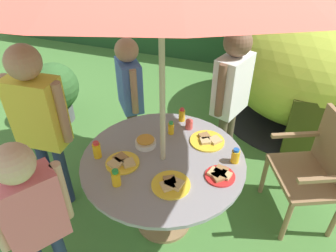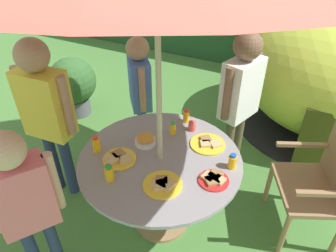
{
  "view_description": "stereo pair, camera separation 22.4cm",
  "coord_description": "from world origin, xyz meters",
  "px_view_note": "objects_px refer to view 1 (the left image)",
  "views": [
    {
      "loc": [
        0.58,
        -1.54,
        2.15
      ],
      "look_at": [
        -0.03,
        0.18,
        0.84
      ],
      "focal_mm": 33.32,
      "sensor_mm": 36.0,
      "label": 1
    },
    {
      "loc": [
        0.79,
        -1.45,
        2.15
      ],
      "look_at": [
        -0.03,
        0.18,
        0.84
      ],
      "focal_mm": 33.32,
      "sensor_mm": 36.0,
      "label": 2
    }
  ],
  "objects_px": {
    "juice_bottle_far_left": "(171,128)",
    "potted_plant": "(55,90)",
    "child_in_blue_shirt": "(129,85)",
    "plate_near_right": "(171,184)",
    "child_in_white_shirt": "(232,85)",
    "plate_center_back": "(122,162)",
    "wooden_chair": "(318,167)",
    "juice_bottle_center_front": "(116,178)",
    "juice_bottle_mid_left": "(182,115)",
    "cup_near": "(189,124)",
    "juice_bottle_mid_right": "(97,150)",
    "plate_back_edge": "(220,175)",
    "plate_far_right": "(208,140)",
    "juice_bottle_near_left": "(235,156)",
    "snack_bowl": "(146,142)",
    "garden_table": "(163,174)",
    "dome_tent": "(311,63)",
    "child_in_pink_shirt": "(31,210)",
    "child_in_yellow_shirt": "(38,113)"
  },
  "relations": [
    {
      "from": "juice_bottle_far_left",
      "to": "potted_plant",
      "type": "bearing_deg",
      "value": 157.4
    },
    {
      "from": "child_in_blue_shirt",
      "to": "plate_near_right",
      "type": "xyz_separation_m",
      "value": [
        0.74,
        -0.96,
        -0.09
      ]
    },
    {
      "from": "child_in_white_shirt",
      "to": "child_in_blue_shirt",
      "type": "xyz_separation_m",
      "value": [
        -0.91,
        -0.15,
        -0.09
      ]
    },
    {
      "from": "child_in_blue_shirt",
      "to": "plate_center_back",
      "type": "distance_m",
      "value": 0.95
    },
    {
      "from": "wooden_chair",
      "to": "child_in_blue_shirt",
      "type": "bearing_deg",
      "value": -122.81
    },
    {
      "from": "juice_bottle_center_front",
      "to": "juice_bottle_mid_left",
      "type": "xyz_separation_m",
      "value": [
        0.17,
        0.82,
        -0.0
      ]
    },
    {
      "from": "plate_near_right",
      "to": "cup_near",
      "type": "distance_m",
      "value": 0.64
    },
    {
      "from": "plate_center_back",
      "to": "juice_bottle_mid_right",
      "type": "distance_m",
      "value": 0.2
    },
    {
      "from": "plate_back_edge",
      "to": "cup_near",
      "type": "height_order",
      "value": "cup_near"
    },
    {
      "from": "plate_far_right",
      "to": "cup_near",
      "type": "relative_size",
      "value": 3.49
    },
    {
      "from": "wooden_chair",
      "to": "child_in_white_shirt",
      "type": "height_order",
      "value": "child_in_white_shirt"
    },
    {
      "from": "juice_bottle_center_front",
      "to": "juice_bottle_near_left",
      "type": "bearing_deg",
      "value": 34.76
    },
    {
      "from": "snack_bowl",
      "to": "plate_back_edge",
      "type": "bearing_deg",
      "value": -12.85
    },
    {
      "from": "garden_table",
      "to": "cup_near",
      "type": "xyz_separation_m",
      "value": [
        0.07,
        0.41,
        0.19
      ]
    },
    {
      "from": "plate_center_back",
      "to": "juice_bottle_center_front",
      "type": "xyz_separation_m",
      "value": [
        0.05,
        -0.19,
        0.04
      ]
    },
    {
      "from": "garden_table",
      "to": "wooden_chair",
      "type": "relative_size",
      "value": 1.26
    },
    {
      "from": "juice_bottle_far_left",
      "to": "juice_bottle_mid_right",
      "type": "distance_m",
      "value": 0.59
    },
    {
      "from": "dome_tent",
      "to": "snack_bowl",
      "type": "xyz_separation_m",
      "value": [
        -1.18,
        -2.0,
        0.05
      ]
    },
    {
      "from": "juice_bottle_near_left",
      "to": "juice_bottle_mid_left",
      "type": "height_order",
      "value": "juice_bottle_mid_left"
    },
    {
      "from": "cup_near",
      "to": "child_in_pink_shirt",
      "type": "bearing_deg",
      "value": -116.02
    },
    {
      "from": "plate_near_right",
      "to": "plate_back_edge",
      "type": "xyz_separation_m",
      "value": [
        0.27,
        0.18,
        0.0
      ]
    },
    {
      "from": "dome_tent",
      "to": "juice_bottle_mid_right",
      "type": "height_order",
      "value": "dome_tent"
    },
    {
      "from": "wooden_chair",
      "to": "juice_bottle_mid_left",
      "type": "relative_size",
      "value": 7.86
    },
    {
      "from": "child_in_white_shirt",
      "to": "juice_bottle_near_left",
      "type": "height_order",
      "value": "child_in_white_shirt"
    },
    {
      "from": "juice_bottle_mid_right",
      "to": "child_in_blue_shirt",
      "type": "bearing_deg",
      "value": 100.46
    },
    {
      "from": "juice_bottle_near_left",
      "to": "child_in_blue_shirt",
      "type": "bearing_deg",
      "value": 150.92
    },
    {
      "from": "child_in_pink_shirt",
      "to": "juice_bottle_mid_right",
      "type": "relative_size",
      "value": 9.48
    },
    {
      "from": "plate_back_edge",
      "to": "juice_bottle_mid_left",
      "type": "xyz_separation_m",
      "value": [
        -0.43,
        0.53,
        0.04
      ]
    },
    {
      "from": "plate_far_right",
      "to": "snack_bowl",
      "type": "bearing_deg",
      "value": -154.67
    },
    {
      "from": "snack_bowl",
      "to": "dome_tent",
      "type": "bearing_deg",
      "value": 59.56
    },
    {
      "from": "potted_plant",
      "to": "plate_center_back",
      "type": "height_order",
      "value": "potted_plant"
    },
    {
      "from": "child_in_white_shirt",
      "to": "child_in_pink_shirt",
      "type": "xyz_separation_m",
      "value": [
        -0.8,
        -1.63,
        -0.09
      ]
    },
    {
      "from": "child_in_pink_shirt",
      "to": "child_in_yellow_shirt",
      "type": "bearing_deg",
      "value": 67.55
    },
    {
      "from": "plate_near_right",
      "to": "potted_plant",
      "type": "bearing_deg",
      "value": 146.57
    },
    {
      "from": "juice_bottle_far_left",
      "to": "wooden_chair",
      "type": "bearing_deg",
      "value": 9.74
    },
    {
      "from": "plate_near_right",
      "to": "child_in_pink_shirt",
      "type": "bearing_deg",
      "value": -140.62
    },
    {
      "from": "garden_table",
      "to": "plate_far_right",
      "type": "distance_m",
      "value": 0.41
    },
    {
      "from": "plate_center_back",
      "to": "dome_tent",
      "type": "bearing_deg",
      "value": 60.79
    },
    {
      "from": "child_in_yellow_shirt",
      "to": "child_in_white_shirt",
      "type": "bearing_deg",
      "value": 33.27
    },
    {
      "from": "wooden_chair",
      "to": "snack_bowl",
      "type": "xyz_separation_m",
      "value": [
        -1.25,
        -0.39,
        0.2
      ]
    },
    {
      "from": "child_in_pink_shirt",
      "to": "wooden_chair",
      "type": "bearing_deg",
      "value": -18.39
    },
    {
      "from": "dome_tent",
      "to": "snack_bowl",
      "type": "relative_size",
      "value": 14.0
    },
    {
      "from": "plate_back_edge",
      "to": "juice_bottle_mid_right",
      "type": "bearing_deg",
      "value": -173.57
    },
    {
      "from": "dome_tent",
      "to": "juice_bottle_near_left",
      "type": "height_order",
      "value": "dome_tent"
    },
    {
      "from": "juice_bottle_near_left",
      "to": "cup_near",
      "type": "bearing_deg",
      "value": 146.46
    },
    {
      "from": "cup_near",
      "to": "juice_bottle_far_left",
      "type": "bearing_deg",
      "value": -135.52
    },
    {
      "from": "juice_bottle_near_left",
      "to": "juice_bottle_far_left",
      "type": "relative_size",
      "value": 1.02
    },
    {
      "from": "plate_back_edge",
      "to": "juice_bottle_mid_right",
      "type": "height_order",
      "value": "juice_bottle_mid_right"
    },
    {
      "from": "dome_tent",
      "to": "juice_bottle_near_left",
      "type": "xyz_separation_m",
      "value": [
        -0.53,
        -1.96,
        0.06
      ]
    },
    {
      "from": "juice_bottle_far_left",
      "to": "juice_bottle_mid_left",
      "type": "relative_size",
      "value": 0.94
    }
  ]
}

